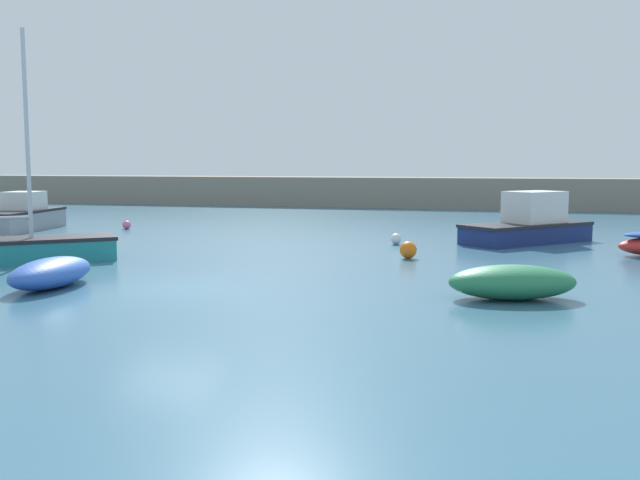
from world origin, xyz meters
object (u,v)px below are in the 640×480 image
mooring_buoy_white (396,239)px  motorboat_grey_hull (529,224)px  mooring_buoy_orange (408,250)px  mooring_buoy_pink (127,225)px  sailboat_tall_mast (32,248)px  rowboat_blue_near (51,273)px  cabin_cruiser_white (21,216)px  open_tender_yellow (512,282)px

mooring_buoy_white → motorboat_grey_hull: bearing=21.7°
mooring_buoy_orange → mooring_buoy_white: size_ratio=1.33×
mooring_buoy_white → mooring_buoy_pink: bearing=167.3°
sailboat_tall_mast → rowboat_blue_near: size_ratio=2.31×
cabin_cruiser_white → mooring_buoy_pink: 4.76m
rowboat_blue_near → motorboat_grey_hull: bearing=135.1°
open_tender_yellow → mooring_buoy_pink: size_ratio=8.08×
motorboat_grey_hull → mooring_buoy_pink: size_ratio=13.64×
cabin_cruiser_white → mooring_buoy_orange: bearing=65.5°
sailboat_tall_mast → mooring_buoy_white: bearing=-3.0°
mooring_buoy_pink → mooring_buoy_orange: mooring_buoy_orange is taller
mooring_buoy_orange → mooring_buoy_white: mooring_buoy_orange is taller
cabin_cruiser_white → mooring_buoy_pink: bearing=102.4°
rowboat_blue_near → mooring_buoy_orange: size_ratio=5.56×
rowboat_blue_near → mooring_buoy_pink: bearing=-160.3°
rowboat_blue_near → mooring_buoy_white: size_ratio=7.39×
rowboat_blue_near → mooring_buoy_orange: 11.04m
mooring_buoy_pink → mooring_buoy_white: mooring_buoy_white is taller
open_tender_yellow → mooring_buoy_pink: 21.89m
motorboat_grey_hull → mooring_buoy_white: motorboat_grey_hull is taller
mooring_buoy_orange → mooring_buoy_white: (-1.00, 3.89, -0.07)m
motorboat_grey_hull → cabin_cruiser_white: motorboat_grey_hull is taller
motorboat_grey_hull → rowboat_blue_near: 17.99m
cabin_cruiser_white → mooring_buoy_orange: cabin_cruiser_white is taller
sailboat_tall_mast → mooring_buoy_orange: sailboat_tall_mast is taller
cabin_cruiser_white → mooring_buoy_white: (17.63, -1.25, -0.43)m
motorboat_grey_hull → open_tender_yellow: (-0.67, -12.16, -0.32)m
mooring_buoy_pink → mooring_buoy_white: bearing=-12.7°
sailboat_tall_mast → open_tender_yellow: (14.61, -2.48, -0.05)m
cabin_cruiser_white → rowboat_blue_near: size_ratio=1.79×
mooring_buoy_pink → mooring_buoy_white: (13.21, -2.99, 0.01)m
motorboat_grey_hull → open_tender_yellow: size_ratio=1.69×
sailboat_tall_mast → mooring_buoy_pink: sailboat_tall_mast is taller
rowboat_blue_near → mooring_buoy_orange: rowboat_blue_near is taller
rowboat_blue_near → sailboat_tall_mast: bearing=-142.0°
rowboat_blue_near → cabin_cruiser_white: bearing=-143.9°
motorboat_grey_hull → rowboat_blue_near: size_ratio=1.75×
sailboat_tall_mast → motorboat_grey_hull: bearing=-7.3°
open_tender_yellow → cabin_cruiser_white: cabin_cruiser_white is taller
cabin_cruiser_white → mooring_buoy_pink: (4.41, 1.74, -0.44)m
motorboat_grey_hull → open_tender_yellow: bearing=39.4°
motorboat_grey_hull → mooring_buoy_orange: bearing=8.7°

